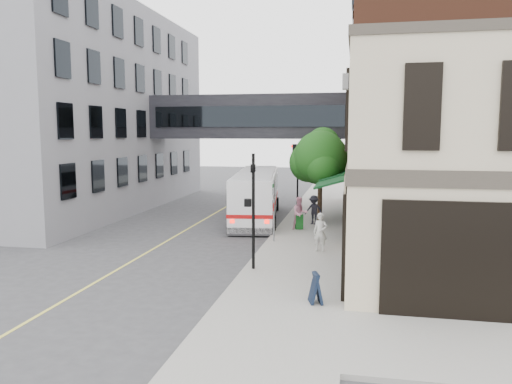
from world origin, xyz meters
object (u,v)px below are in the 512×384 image
at_px(bus, 256,193).
at_px(pedestrian_c, 314,210).
at_px(pedestrian_a, 320,232).
at_px(newspaper_box, 299,222).
at_px(sandwich_board, 316,288).
at_px(pedestrian_b, 300,213).

distance_m(bus, pedestrian_c, 4.19).
bearing_deg(bus, pedestrian_a, -61.10).
bearing_deg(pedestrian_c, pedestrian_a, -65.02).
xyz_separation_m(pedestrian_c, newspaper_box, (-0.67, -1.57, -0.43)).
bearing_deg(pedestrian_a, sandwich_board, -77.73).
xyz_separation_m(bus, sandwich_board, (4.91, -15.18, -1.02)).
height_order(pedestrian_b, newspaper_box, pedestrian_b).
distance_m(pedestrian_c, sandwich_board, 13.48).
bearing_deg(pedestrian_b, sandwich_board, -104.89).
height_order(pedestrian_a, newspaper_box, pedestrian_a).
xyz_separation_m(pedestrian_b, sandwich_board, (1.79, -11.74, -0.41)).
bearing_deg(sandwich_board, pedestrian_c, 78.07).
distance_m(pedestrian_b, pedestrian_c, 1.80).
xyz_separation_m(pedestrian_c, sandwich_board, (1.16, -13.42, -0.36)).
relative_size(bus, pedestrian_b, 6.26).
height_order(pedestrian_c, newspaper_box, pedestrian_c).
relative_size(pedestrian_c, newspaper_box, 2.06).
bearing_deg(pedestrian_b, pedestrian_a, -96.85).
xyz_separation_m(pedestrian_a, pedestrian_c, (-0.83, 6.51, -0.02)).
distance_m(bus, pedestrian_a, 9.47).
xyz_separation_m(pedestrian_b, newspaper_box, (-0.05, 0.12, -0.48)).
bearing_deg(pedestrian_a, newspaper_box, 116.29).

